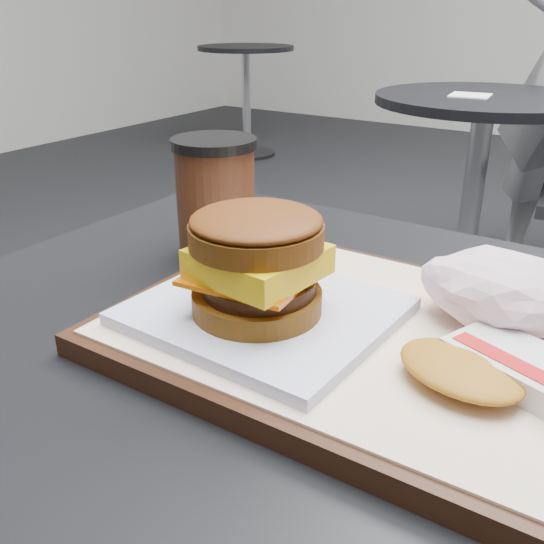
{
  "coord_description": "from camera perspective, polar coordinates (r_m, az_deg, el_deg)",
  "views": [
    {
      "loc": [
        0.17,
        -0.38,
        1.02
      ],
      "look_at": [
        -0.06,
        -0.04,
        0.83
      ],
      "focal_mm": 40.0,
      "sensor_mm": 36.0,
      "label": 1
    }
  ],
  "objects": [
    {
      "name": "coffee_cup",
      "position": [
        0.63,
        -5.31,
        6.97
      ],
      "size": [
        0.09,
        0.09,
        0.13
      ],
      "color": "#3D1C0E",
      "rests_on": "customer_table"
    },
    {
      "name": "hash_brown",
      "position": [
        0.42,
        20.08,
        -8.42
      ],
      "size": [
        0.13,
        0.11,
        0.02
      ],
      "color": "silver",
      "rests_on": "serving_tray"
    },
    {
      "name": "bg_table_mid",
      "position": [
        4.43,
        -2.46,
        18.1
      ],
      "size": [
        0.66,
        0.66,
        0.75
      ],
      "color": "black",
      "rests_on": "ground"
    },
    {
      "name": "napkin",
      "position": [
        2.07,
        18.15,
        15.52
      ],
      "size": [
        0.13,
        0.13,
        0.0
      ],
      "primitive_type": "cube",
      "rotation": [
        0.0,
        0.0,
        0.12
      ],
      "color": "white",
      "rests_on": "neighbor_table"
    },
    {
      "name": "crumpled_wrapper",
      "position": [
        0.49,
        20.92,
        -1.62
      ],
      "size": [
        0.12,
        0.1,
        0.05
      ],
      "primitive_type": null,
      "color": "white",
      "rests_on": "serving_tray"
    },
    {
      "name": "breakfast_sandwich",
      "position": [
        0.46,
        -1.21,
        -0.26
      ],
      "size": [
        0.2,
        0.18,
        0.09
      ],
      "color": "white",
      "rests_on": "serving_tray"
    },
    {
      "name": "neighbor_table",
      "position": [
        2.15,
        18.8,
        10.2
      ],
      "size": [
        0.7,
        0.7,
        0.75
      ],
      "color": "black",
      "rests_on": "ground"
    },
    {
      "name": "customer_table",
      "position": [
        0.6,
        7.06,
        -22.19
      ],
      "size": [
        0.8,
        0.6,
        0.77
      ],
      "color": "#A5A5AA",
      "rests_on": "ground"
    },
    {
      "name": "serving_tray",
      "position": [
        0.48,
        8.53,
        -5.96
      ],
      "size": [
        0.38,
        0.28,
        0.02
      ],
      "color": "black",
      "rests_on": "customer_table"
    }
  ]
}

